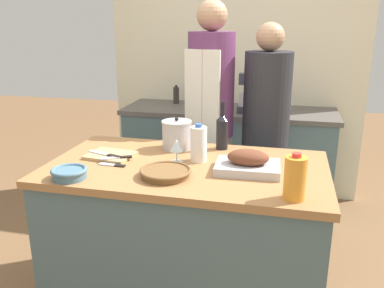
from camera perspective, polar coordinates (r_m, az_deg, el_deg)
name	(u,v)px	position (r m, az deg, el deg)	size (l,w,h in m)	color
kitchen_island	(187,240)	(2.38, -0.72, -13.36)	(1.49, 0.84, 0.92)	#4C666B
back_counter	(228,157)	(3.78, 5.03, -1.77)	(1.89, 0.60, 0.90)	#4C666B
back_wall	(235,63)	(3.94, 6.12, 11.25)	(2.39, 0.10, 2.55)	beige
roasting_pan	(248,163)	(2.09, 7.83, -2.71)	(0.33, 0.24, 0.12)	#BCBCC1
wicker_basket	(166,172)	(2.03, -3.74, -3.98)	(0.26, 0.26, 0.04)	brown
cutting_board	(111,155)	(2.35, -11.37, -1.59)	(0.28, 0.23, 0.02)	tan
stock_pot	(177,135)	(2.44, -2.15, 1.32)	(0.18, 0.18, 0.19)	#B7B7BC
mixing_bowl	(69,173)	(2.08, -16.84, -3.91)	(0.18, 0.18, 0.05)	slate
juice_jug	(295,178)	(1.80, 14.25, -4.64)	(0.10, 0.10, 0.21)	orange
milk_jug	(199,144)	(2.21, 0.94, 0.01)	(0.09, 0.09, 0.21)	white
wine_bottle_green	(222,131)	(2.43, 4.26, 1.88)	(0.07, 0.07, 0.29)	black
wine_glass_left	(177,146)	(2.20, -2.19, -0.25)	(0.07, 0.07, 0.13)	silver
knife_chef	(106,154)	(2.34, -12.01, -1.42)	(0.23, 0.10, 0.01)	#B7B7BC
knife_paring	(113,165)	(2.22, -11.03, -2.91)	(0.15, 0.04, 0.01)	#B7B7BC
knife_bread	(117,158)	(2.27, -10.44, -1.89)	(0.17, 0.10, 0.01)	#B7B7BC
stand_mixer	(249,97)	(3.51, 7.99, 6.60)	(0.18, 0.14, 0.34)	#333842
condiment_bottle_tall	(273,104)	(3.45, 11.36, 5.50)	(0.07, 0.07, 0.20)	maroon
condiment_bottle_short	(176,95)	(3.88, -2.24, 6.87)	(0.06, 0.06, 0.17)	#332D28
condiment_bottle_extra	(213,98)	(3.68, 2.98, 6.41)	(0.06, 0.06, 0.19)	#234C28
person_cook_aproned	(211,116)	(2.92, 2.62, 4.01)	(0.33, 0.35, 1.80)	beige
person_cook_guest	(265,129)	(2.96, 10.25, 2.11)	(0.33, 0.33, 1.65)	beige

